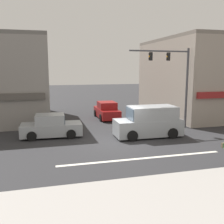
# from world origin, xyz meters

# --- Properties ---
(ground_plane) EXTENTS (120.00, 120.00, 0.00)m
(ground_plane) POSITION_xyz_m (0.00, 0.00, 0.00)
(ground_plane) COLOR #2B2B2D
(lane_marking_stripe) EXTENTS (9.00, 0.24, 0.01)m
(lane_marking_stripe) POSITION_xyz_m (0.00, -3.50, 0.00)
(lane_marking_stripe) COLOR silver
(lane_marking_stripe) RESTS_ON ground
(sidewalk_curb) EXTENTS (40.00, 5.00, 0.16)m
(sidewalk_curb) POSITION_xyz_m (0.00, -8.50, 0.08)
(sidewalk_curb) COLOR #9E9993
(sidewalk_curb) RESTS_ON ground
(building_right_corner) EXTENTS (12.48, 12.00, 7.57)m
(building_right_corner) POSITION_xyz_m (12.54, 7.99, 3.79)
(building_right_corner) COLOR gray
(building_right_corner) RESTS_ON ground
(traffic_light_mast) EXTENTS (4.89, 0.26, 6.20)m
(traffic_light_mast) POSITION_xyz_m (5.01, 2.52, 4.18)
(traffic_light_mast) COLOR #47474C
(traffic_light_mast) RESTS_ON ground
(sedan_parked_curbside) EXTENTS (4.17, 2.01, 1.58)m
(sedan_parked_curbside) POSITION_xyz_m (-4.48, 2.26, 0.71)
(sedan_parked_curbside) COLOR #999EA3
(sedan_parked_curbside) RESTS_ON ground
(van_crossing_leftbound) EXTENTS (4.62, 2.09, 2.11)m
(van_crossing_leftbound) POSITION_xyz_m (2.09, 0.64, 1.01)
(van_crossing_leftbound) COLOR #999EA3
(van_crossing_leftbound) RESTS_ON ground
(sedan_waiting_far) EXTENTS (1.89, 4.10, 1.58)m
(sedan_waiting_far) POSITION_xyz_m (0.83, 7.89, 0.71)
(sedan_waiting_far) COLOR maroon
(sedan_waiting_far) RESTS_ON ground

